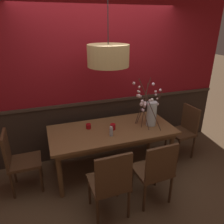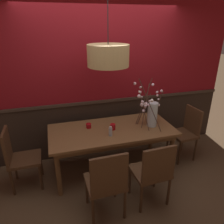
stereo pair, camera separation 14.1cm
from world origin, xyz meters
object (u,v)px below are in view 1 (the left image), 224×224
object	(u,v)px
chair_near_side_right	(155,169)
condiment_bottle	(111,131)
chair_far_side_right	(111,117)
chair_head_east_end	(184,129)
dining_table	(112,134)
candle_holder_nearer_edge	(88,126)
chair_far_side_left	(85,121)
pendant_lamp	(108,56)
vase_with_blossoms	(150,112)
candle_holder_nearer_center	(113,127)
chair_near_side_left	(110,181)
chair_head_west_end	(18,159)

from	to	relation	value
chair_near_side_right	condiment_bottle	distance (m)	0.80
chair_far_side_right	chair_near_side_right	distance (m)	1.69
chair_near_side_right	chair_head_east_end	distance (m)	1.33
dining_table	chair_near_side_right	size ratio (longest dim) A/B	2.06
dining_table	candle_holder_nearer_edge	xyz separation A→B (m)	(-0.34, 0.14, 0.12)
condiment_bottle	chair_far_side_left	bearing A→B (deg)	99.25
chair_near_side_right	pendant_lamp	size ratio (longest dim) A/B	0.92
vase_with_blossoms	candle_holder_nearer_center	xyz separation A→B (m)	(-0.61, 0.03, -0.17)
dining_table	vase_with_blossoms	bearing A→B (deg)	-4.33
candle_holder_nearer_edge	condiment_bottle	xyz separation A→B (m)	(0.26, -0.33, 0.03)
chair_far_side_left	chair_head_east_end	world-z (taller)	chair_far_side_left
pendant_lamp	condiment_bottle	bearing A→B (deg)	-97.60
chair_near_side_right	candle_holder_nearer_center	size ratio (longest dim) A/B	10.31
chair_near_side_left	vase_with_blossoms	world-z (taller)	vase_with_blossoms
chair_head_west_end	candle_holder_nearer_edge	distance (m)	1.08
condiment_bottle	chair_near_side_right	bearing A→B (deg)	-59.91
pendant_lamp	vase_with_blossoms	bearing A→B (deg)	-3.98
vase_with_blossoms	candle_holder_nearer_edge	size ratio (longest dim) A/B	9.67
candle_holder_nearer_edge	chair_far_side_left	bearing A→B (deg)	83.32
chair_head_west_end	condiment_bottle	world-z (taller)	chair_head_west_end
chair_near_side_left	condiment_bottle	distance (m)	0.77
chair_head_west_end	chair_near_side_right	size ratio (longest dim) A/B	1.00
chair_head_west_end	chair_near_side_left	world-z (taller)	chair_near_side_left
chair_head_east_end	condiment_bottle	size ratio (longest dim) A/B	6.42
chair_head_west_end	candle_holder_nearer_center	xyz separation A→B (m)	(1.38, -0.01, 0.28)
dining_table	chair_near_side_right	xyz separation A→B (m)	(0.29, -0.84, -0.14)
chair_near_side_left	candle_holder_nearer_edge	distance (m)	1.04
candle_holder_nearer_center	condiment_bottle	world-z (taller)	condiment_bottle
dining_table	pendant_lamp	world-z (taller)	pendant_lamp
dining_table	chair_head_east_end	bearing A→B (deg)	-0.71
chair_near_side_left	chair_head_east_end	world-z (taller)	chair_near_side_left
chair_head_west_end	dining_table	bearing A→B (deg)	0.09
dining_table	chair_head_west_end	xyz separation A→B (m)	(-1.37, -0.00, -0.15)
dining_table	condiment_bottle	world-z (taller)	condiment_bottle
chair_far_side_left	chair_far_side_right	bearing A→B (deg)	-0.52
chair_near_side_right	candle_holder_nearer_edge	bearing A→B (deg)	122.88
chair_head_west_end	chair_near_side_left	size ratio (longest dim) A/B	0.97
pendant_lamp	chair_head_east_end	bearing A→B (deg)	-0.68
chair_far_side_left	pendant_lamp	bearing A→B (deg)	-77.09
candle_holder_nearer_center	pendant_lamp	bearing A→B (deg)	164.86
chair_far_side_left	vase_with_blossoms	bearing A→B (deg)	-46.25
chair_head_east_end	vase_with_blossoms	size ratio (longest dim) A/B	1.17
dining_table	chair_far_side_left	bearing A→B (deg)	106.22
chair_near_side_left	candle_holder_nearer_edge	world-z (taller)	chair_near_side_left
candle_holder_nearer_center	chair_near_side_right	bearing A→B (deg)	-70.77
chair_head_west_end	candle_holder_nearer_center	bearing A→B (deg)	-0.60
chair_far_side_left	pendant_lamp	distance (m)	1.59
candle_holder_nearer_edge	condiment_bottle	size ratio (longest dim) A/B	0.57
chair_far_side_left	chair_near_side_right	xyz separation A→B (m)	(0.55, -1.70, 0.00)
dining_table	chair_head_west_end	size ratio (longest dim) A/B	2.05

